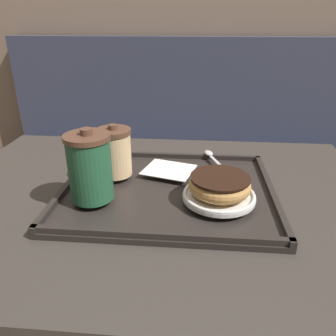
{
  "coord_description": "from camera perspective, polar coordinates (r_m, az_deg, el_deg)",
  "views": [
    {
      "loc": [
        0.08,
        -0.65,
        1.08
      ],
      "look_at": [
        0.02,
        0.0,
        0.78
      ],
      "focal_mm": 35.0,
      "sensor_mm": 36.0,
      "label": 1
    }
  ],
  "objects": [
    {
      "name": "cafe_table",
      "position": [
        0.83,
        -1.54,
        -13.75
      ],
      "size": [
        1.02,
        0.74,
        0.71
      ],
      "color": "#38332D",
      "rests_on": "ground_plane"
    },
    {
      "name": "plate_with_chocolate_donut",
      "position": [
        0.69,
        8.85,
        -4.76
      ],
      "size": [
        0.15,
        0.15,
        0.01
      ],
      "color": "white",
      "rests_on": "serving_tray"
    },
    {
      "name": "booth_bench",
      "position": [
        1.7,
        3.26,
        -2.07
      ],
      "size": [
        1.79,
        0.44,
        1.0
      ],
      "color": "#33384C",
      "rests_on": "ground_plane"
    },
    {
      "name": "serving_tray",
      "position": [
        0.75,
        -0.0,
        -3.97
      ],
      "size": [
        0.47,
        0.38,
        0.02
      ],
      "color": "#282321",
      "rests_on": "cafe_table"
    },
    {
      "name": "spoon",
      "position": [
        0.88,
        7.63,
        1.98
      ],
      "size": [
        0.07,
        0.15,
        0.01
      ],
      "rotation": [
        0.0,
        0.0,
        1.93
      ],
      "color": "silver",
      "rests_on": "serving_tray"
    },
    {
      "name": "coffee_cup_front",
      "position": [
        0.67,
        -13.43,
        0.2
      ],
      "size": [
        0.09,
        0.09,
        0.15
      ],
      "color": "#235638",
      "rests_on": "serving_tray"
    },
    {
      "name": "napkin_paper",
      "position": [
        0.8,
        0.15,
        -0.29
      ],
      "size": [
        0.14,
        0.13,
        0.0
      ],
      "rotation": [
        0.0,
        0.0,
        -0.28
      ],
      "color": "white",
      "rests_on": "serving_tray"
    },
    {
      "name": "donut_chocolate_glazed",
      "position": [
        0.67,
        8.99,
        -2.87
      ],
      "size": [
        0.13,
        0.13,
        0.04
      ],
      "color": "tan",
      "rests_on": "plate_with_chocolate_donut"
    },
    {
      "name": "coffee_cup_rear",
      "position": [
        0.77,
        -9.3,
        2.79
      ],
      "size": [
        0.08,
        0.08,
        0.12
      ],
      "color": "#E0B784",
      "rests_on": "serving_tray"
    }
  ]
}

